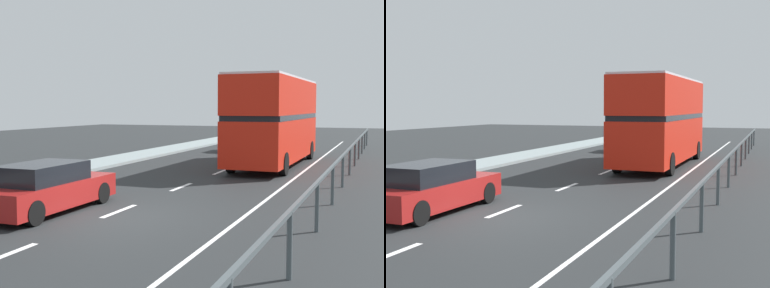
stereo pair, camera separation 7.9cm
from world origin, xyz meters
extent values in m
cube|color=#242729|center=(0.00, 0.00, -0.05)|extent=(73.63, 120.00, 0.10)
cube|color=silver|center=(0.00, -3.93, 0.00)|extent=(0.16, 1.90, 0.01)
cube|color=silver|center=(0.00, 0.63, 0.00)|extent=(0.16, 1.90, 0.01)
cube|color=silver|center=(0.00, 5.19, 0.00)|extent=(0.16, 1.90, 0.01)
cube|color=silver|center=(0.00, 9.75, 0.00)|extent=(0.16, 1.90, 0.01)
cube|color=silver|center=(0.00, 14.31, 0.00)|extent=(0.16, 1.90, 0.01)
cube|color=silver|center=(0.00, 18.87, 0.00)|extent=(0.16, 1.90, 0.01)
cube|color=silver|center=(0.00, 23.43, 0.00)|extent=(0.16, 1.90, 0.01)
cube|color=silver|center=(0.00, 27.99, 0.00)|extent=(0.16, 1.90, 0.01)
cube|color=silver|center=(3.47, 9.00, 0.00)|extent=(0.12, 46.00, 0.01)
cube|color=#465053|center=(5.50, 9.00, 1.17)|extent=(0.08, 42.00, 0.08)
cylinder|color=#465053|center=(5.50, -3.25, 0.58)|extent=(0.10, 0.10, 1.17)
cylinder|color=#465053|center=(5.50, 0.25, 0.58)|extent=(0.10, 0.10, 1.17)
cylinder|color=#465053|center=(5.50, 3.75, 0.58)|extent=(0.10, 0.10, 1.17)
cylinder|color=#465053|center=(5.50, 7.25, 0.58)|extent=(0.10, 0.10, 1.17)
cylinder|color=#465053|center=(5.50, 10.75, 0.58)|extent=(0.10, 0.10, 1.17)
cylinder|color=#465053|center=(5.50, 14.25, 0.58)|extent=(0.10, 0.10, 1.17)
cylinder|color=#465053|center=(5.50, 17.75, 0.58)|extent=(0.10, 0.10, 1.17)
cylinder|color=#465053|center=(5.50, 21.25, 0.58)|extent=(0.10, 0.10, 1.17)
cylinder|color=#465053|center=(5.50, 24.75, 0.58)|extent=(0.10, 0.10, 1.17)
cylinder|color=#465053|center=(5.50, 28.25, 0.58)|extent=(0.10, 0.10, 1.17)
cube|color=red|center=(1.75, 13.12, 1.34)|extent=(2.59, 10.30, 1.97)
cube|color=black|center=(1.75, 13.12, 2.44)|extent=(2.61, 9.89, 0.24)
cube|color=red|center=(1.75, 13.12, 3.41)|extent=(2.59, 10.30, 1.69)
cube|color=silver|center=(1.75, 13.12, 4.30)|extent=(2.54, 10.10, 0.10)
cube|color=black|center=(1.78, 18.25, 1.43)|extent=(2.28, 0.05, 1.38)
cube|color=yellow|center=(1.78, 18.25, 3.83)|extent=(1.52, 0.05, 0.28)
cylinder|color=black|center=(0.61, 16.88, 0.50)|extent=(0.29, 1.00, 1.00)
cylinder|color=black|center=(2.94, 16.86, 0.50)|extent=(0.29, 1.00, 1.00)
cylinder|color=black|center=(0.57, 9.59, 0.50)|extent=(0.29, 1.00, 1.00)
cylinder|color=black|center=(2.89, 9.57, 0.50)|extent=(0.29, 1.00, 1.00)
cube|color=maroon|center=(-1.85, -0.11, 0.52)|extent=(1.73, 4.55, 0.67)
cube|color=black|center=(-1.85, -0.34, 1.12)|extent=(1.52, 2.50, 0.53)
cube|color=red|center=(-1.09, -2.35, 0.69)|extent=(0.16, 0.06, 0.12)
cylinder|color=black|center=(-2.64, 1.47, 0.32)|extent=(0.20, 0.64, 0.64)
cylinder|color=black|center=(-1.08, 1.47, 0.32)|extent=(0.20, 0.64, 0.64)
cylinder|color=black|center=(-1.07, -1.68, 0.32)|extent=(0.20, 0.64, 0.64)
cube|color=maroon|center=(-2.09, 20.64, 0.51)|extent=(1.81, 4.27, 0.67)
cube|color=black|center=(-2.09, 20.43, 1.15)|extent=(1.57, 2.36, 0.59)
cube|color=red|center=(-2.83, 18.54, 0.68)|extent=(0.16, 0.06, 0.12)
cube|color=red|center=(-1.29, 18.56, 0.68)|extent=(0.16, 0.06, 0.12)
cylinder|color=black|center=(-2.90, 22.05, 0.32)|extent=(0.21, 0.64, 0.64)
cylinder|color=black|center=(-1.32, 22.08, 0.32)|extent=(0.21, 0.64, 0.64)
cylinder|color=black|center=(-2.86, 19.21, 0.32)|extent=(0.21, 0.64, 0.64)
cylinder|color=black|center=(-1.28, 19.23, 0.32)|extent=(0.21, 0.64, 0.64)
camera|label=1|loc=(7.01, -11.66, 2.95)|focal=47.15mm
camera|label=2|loc=(7.08, -11.63, 2.95)|focal=47.15mm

